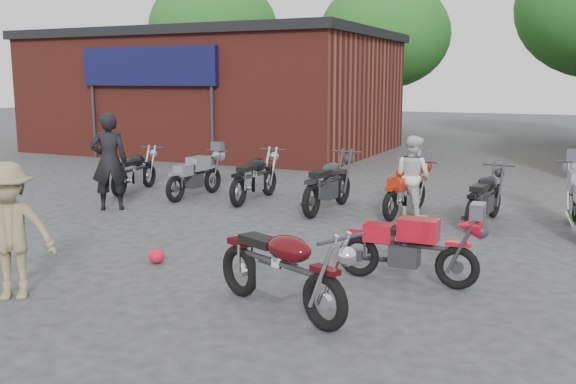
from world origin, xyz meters
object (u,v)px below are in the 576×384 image
at_px(row_bike_3, 329,180).
at_px(row_bike_5, 485,194).
at_px(helmet, 157,256).
at_px(row_bike_2, 255,174).
at_px(row_bike_4, 406,187).
at_px(vintage_motorcycle, 282,263).
at_px(person_tan, 9,231).
at_px(person_dark, 109,161).
at_px(sportbike, 410,244).
at_px(row_bike_1, 196,173).
at_px(row_bike_0, 135,169).
at_px(person_light, 413,176).

bearing_deg(row_bike_3, row_bike_5, -86.74).
distance_m(helmet, row_bike_3, 4.63).
bearing_deg(row_bike_2, row_bike_4, -91.49).
xyz_separation_m(vintage_motorcycle, person_tan, (-3.15, -0.91, 0.24)).
bearing_deg(person_dark, vintage_motorcycle, 108.67).
relative_size(sportbike, row_bike_1, 0.96).
bearing_deg(row_bike_5, row_bike_0, 96.84).
height_order(row_bike_1, row_bike_3, row_bike_3).
height_order(vintage_motorcycle, row_bike_1, vintage_motorcycle).
bearing_deg(row_bike_0, person_tan, -161.19).
bearing_deg(row_bike_4, person_tan, 163.99).
relative_size(vintage_motorcycle, row_bike_5, 1.05).
xyz_separation_m(row_bike_2, row_bike_3, (1.83, -0.33, 0.04)).
xyz_separation_m(row_bike_1, row_bike_3, (3.23, -0.14, 0.08)).
bearing_deg(sportbike, person_dark, 162.09).
relative_size(row_bike_4, row_bike_5, 0.96).
bearing_deg(row_bike_0, row_bike_3, -99.93).
bearing_deg(row_bike_4, row_bike_2, 97.69).
height_order(row_bike_1, row_bike_4, row_bike_1).
bearing_deg(row_bike_0, row_bike_5, -98.73).
distance_m(person_dark, person_light, 6.00).
bearing_deg(row_bike_1, person_light, -85.38).
relative_size(helmet, person_light, 0.15).
bearing_deg(row_bike_1, row_bike_5, -86.61).
xyz_separation_m(vintage_motorcycle, row_bike_5, (1.39, 5.63, -0.03)).
height_order(helmet, row_bike_0, row_bike_0).
height_order(sportbike, row_bike_0, row_bike_0).
xyz_separation_m(vintage_motorcycle, row_bike_3, (-1.62, 5.55, 0.03)).
relative_size(sportbike, person_tan, 1.08).
relative_size(row_bike_2, row_bike_3, 0.94).
bearing_deg(person_dark, person_tan, 80.54).
xyz_separation_m(row_bike_3, row_bike_4, (1.50, 0.30, -0.08)).
xyz_separation_m(row_bike_1, row_bike_4, (4.73, 0.15, -0.01)).
distance_m(vintage_motorcycle, row_bike_4, 5.85).
xyz_separation_m(sportbike, person_tan, (-4.18, -2.58, 0.31)).
bearing_deg(person_dark, row_bike_5, 157.16).
height_order(row_bike_0, row_bike_1, same).
bearing_deg(row_bike_5, sportbike, -178.01).
distance_m(person_dark, row_bike_0, 2.13).
xyz_separation_m(row_bike_0, row_bike_5, (7.92, -0.07, 0.02)).
bearing_deg(person_light, helmet, 86.38).
bearing_deg(person_light, person_tan, 88.86).
distance_m(person_light, row_bike_1, 4.88).
relative_size(helmet, row_bike_0, 0.13).
bearing_deg(person_dark, person_light, 161.55).
bearing_deg(row_bike_3, row_bike_0, 90.09).
height_order(row_bike_3, row_bike_5, row_bike_3).
xyz_separation_m(sportbike, row_bike_4, (-1.14, 4.17, 0.02)).
height_order(person_tan, row_bike_3, person_tan).
relative_size(sportbike, row_bike_2, 0.89).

